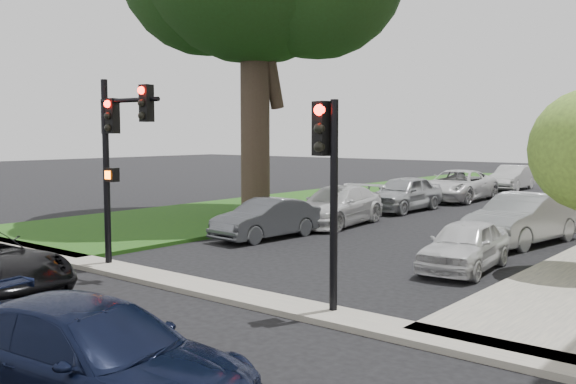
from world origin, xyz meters
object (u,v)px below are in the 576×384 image
Objects in this scene: traffic_signal_secondary at (328,166)px; car_parked_7 at (403,193)px; car_parked_0 at (465,245)px; car_parked_1 at (523,219)px; car_parked_6 at (337,206)px; car_parked_8 at (457,185)px; car_cross_far at (92,358)px; car_parked_5 at (266,219)px; car_parked_9 at (512,178)px; traffic_signal_main at (116,139)px.

car_parked_7 is (-7.07, 15.80, -2.08)m from traffic_signal_secondary.
car_parked_0 is 0.78× the size of car_parked_1.
car_parked_8 is at bearing 85.29° from car_parked_6.
car_parked_1 is 0.95× the size of car_parked_6.
car_parked_0 is at bearing -9.69° from car_cross_far.
car_cross_far is 27.99m from car_parked_8.
car_cross_far reaches higher than car_parked_5.
car_parked_7 is at bearing 114.11° from traffic_signal_secondary.
car_parked_9 is at bearing 88.44° from car_parked_8.
car_parked_5 is 0.79× the size of car_parked_6.
traffic_signal_secondary reaches higher than car_parked_9.
traffic_signal_secondary reaches higher than car_parked_7.
car_parked_7 is at bearing 91.46° from traffic_signal_main.
car_parked_0 is at bearing -78.85° from car_parked_1.
car_parked_7 is 14.18m from car_parked_9.
traffic_signal_secondary is 12.45m from car_parked_6.
car_parked_8 reaches higher than car_parked_6.
car_parked_9 is at bearing 91.11° from traffic_signal_main.
car_cross_far is 22.44m from car_parked_7.
traffic_signal_main reaches higher than car_parked_8.
traffic_signal_secondary is 0.89× the size of car_parked_9.
car_cross_far is at bearing -87.20° from traffic_signal_secondary.
car_cross_far reaches higher than car_parked_0.
car_parked_9 is (-7.40, 19.51, -0.04)m from car_parked_1.
traffic_signal_main is at bearing -90.90° from car_parked_9.
car_parked_7 is at bearing 9.90° from car_cross_far.
car_cross_far is 1.18× the size of car_parked_5.
car_parked_1 is 20.87m from car_parked_9.
car_parked_6 reaches higher than car_parked_0.
car_parked_1 is 1.20× the size of car_parked_5.
car_parked_8 is at bearing 6.11° from car_cross_far.
car_parked_0 is (0.10, 10.96, -0.05)m from car_cross_far.
car_parked_9 is (-0.58, 29.93, -2.60)m from traffic_signal_main.
car_parked_9 is at bearing 119.49° from car_parked_1.
traffic_signal_secondary is 5.99m from car_parked_0.
car_parked_8 is at bearing 109.60° from car_parked_0.
car_parked_7 reaches higher than car_parked_0.
traffic_signal_main reaches higher than car_parked_0.
traffic_signal_secondary is at bearing -99.13° from car_parked_0.
traffic_signal_secondary is at bearing -0.34° from traffic_signal_main.
car_parked_9 is at bearing 91.39° from car_parked_7.
car_parked_1 is at bearing -71.24° from car_parked_9.
traffic_signal_secondary is at bearing -65.22° from car_parked_7.
traffic_signal_main reaches higher than car_parked_1.
traffic_signal_main is 15.97m from car_parked_7.
car_parked_7 is (-0.23, 5.61, 0.06)m from car_parked_6.
car_parked_0 is 0.74× the size of car_parked_6.
traffic_signal_main is 1.29× the size of car_parked_0.
traffic_signal_main is at bearing 179.66° from traffic_signal_secondary.
traffic_signal_main reaches higher than car_parked_7.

